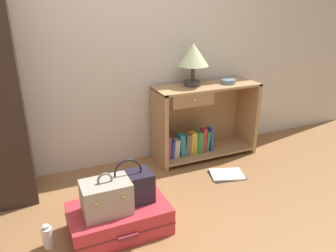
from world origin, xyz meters
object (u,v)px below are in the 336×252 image
train_case (106,197)px  bowl (228,81)px  handbag (129,188)px  bottle (48,237)px  bookshelf (201,122)px  open_book_on_floor (227,175)px  suitcase_large (119,218)px  table_lamp (193,57)px

train_case → bowl: bearing=29.1°
handbag → bottle: bearing=179.4°
bookshelf → open_book_on_floor: (0.01, -0.50, -0.36)m
bowl → open_book_on_floor: bowl is taller
suitcase_large → handbag: 0.23m
bookshelf → table_lamp: bearing=169.7°
suitcase_large → bottle: bearing=176.9°
bowl → train_case: 1.76m
open_book_on_floor → bookshelf: bearing=91.5°
train_case → handbag: 0.18m
suitcase_large → bottle: size_ratio=4.03×
table_lamp → bottle: bearing=-150.9°
train_case → open_book_on_floor: train_case is taller
table_lamp → open_book_on_floor: 1.17m
bottle → table_lamp: bearing=29.1°
train_case → handbag: size_ratio=0.95×
bookshelf → train_case: bookshelf is taller
suitcase_large → open_book_on_floor: suitcase_large is taller
bookshelf → bottle: bookshelf is taller
table_lamp → bottle: (-1.51, -0.84, -0.97)m
table_lamp → suitcase_large: 1.64m
bookshelf → bottle: 1.84m
suitcase_large → open_book_on_floor: size_ratio=1.96×
handbag → open_book_on_floor: bearing=17.4°
bookshelf → table_lamp: 0.69m
train_case → open_book_on_floor: (1.23, 0.38, -0.31)m
table_lamp → handbag: size_ratio=1.20×
bookshelf → handbag: size_ratio=3.15×
bookshelf → table_lamp: table_lamp is taller
table_lamp → suitcase_large: bearing=-139.7°
bookshelf → open_book_on_floor: size_ratio=3.01×
bowl → suitcase_large: size_ratio=0.21×
bookshelf → train_case: size_ratio=3.32×
bookshelf → bottle: size_ratio=6.21×
table_lamp → suitcase_large: size_ratio=0.59×
table_lamp → train_case: size_ratio=1.26×
train_case → bookshelf: bearing=35.8°
bookshelf → suitcase_large: bookshelf is taller
handbag → open_book_on_floor: size_ratio=0.96×
bookshelf → open_book_on_floor: bookshelf is taller
table_lamp → bowl: (0.37, -0.07, -0.26)m
suitcase_large → open_book_on_floor: (1.14, 0.35, -0.09)m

